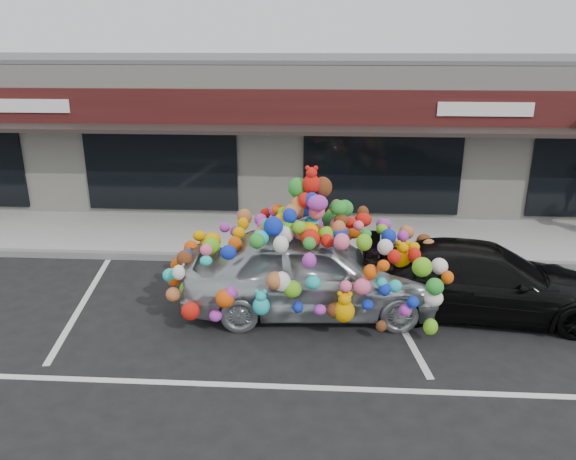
{
  "coord_description": "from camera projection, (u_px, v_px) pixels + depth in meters",
  "views": [
    {
      "loc": [
        1.38,
        -9.37,
        4.95
      ],
      "look_at": [
        0.73,
        1.4,
        1.17
      ],
      "focal_mm": 35.0,
      "sensor_mm": 36.0,
      "label": 1
    }
  ],
  "objects": [
    {
      "name": "ground",
      "position": [
        245.0,
        313.0,
        10.54
      ],
      "size": [
        90.0,
        90.0,
        0.0
      ],
      "primitive_type": "plane",
      "color": "black",
      "rests_on": "ground"
    },
    {
      "name": "shop_building",
      "position": [
        279.0,
        127.0,
        17.78
      ],
      "size": [
        24.0,
        7.2,
        4.31
      ],
      "color": "beige",
      "rests_on": "ground"
    },
    {
      "name": "sidewalk",
      "position": [
        266.0,
        236.0,
        14.28
      ],
      "size": [
        26.0,
        3.0,
        0.15
      ],
      "primitive_type": "cube",
      "color": "gray",
      "rests_on": "ground"
    },
    {
      "name": "kerb",
      "position": [
        259.0,
        259.0,
        12.87
      ],
      "size": [
        26.0,
        0.18,
        0.16
      ],
      "primitive_type": "cube",
      "color": "slate",
      "rests_on": "ground"
    },
    {
      "name": "parking_stripe_left",
      "position": [
        83.0,
        303.0,
        10.91
      ],
      "size": [
        0.73,
        4.37,
        0.01
      ],
      "primitive_type": "cube",
      "rotation": [
        0.0,
        0.0,
        0.14
      ],
      "color": "silver",
      "rests_on": "ground"
    },
    {
      "name": "parking_stripe_mid",
      "position": [
        394.0,
        312.0,
        10.57
      ],
      "size": [
        0.73,
        4.37,
        0.01
      ],
      "primitive_type": "cube",
      "rotation": [
        0.0,
        0.0,
        0.14
      ],
      "color": "silver",
      "rests_on": "ground"
    },
    {
      "name": "lane_line",
      "position": [
        359.0,
        389.0,
        8.26
      ],
      "size": [
        14.0,
        0.12,
        0.01
      ],
      "primitive_type": "cube",
      "color": "silver",
      "rests_on": "ground"
    },
    {
      "name": "toy_car",
      "position": [
        311.0,
        262.0,
        10.32
      ],
      "size": [
        3.37,
        5.08,
        2.9
      ],
      "rotation": [
        0.0,
        0.0,
        1.63
      ],
      "color": "gray",
      "rests_on": "ground"
    },
    {
      "name": "black_sedan",
      "position": [
        484.0,
        280.0,
        10.36
      ],
      "size": [
        2.28,
        4.66,
        1.3
      ],
      "primitive_type": "imported",
      "rotation": [
        0.0,
        0.0,
        1.47
      ],
      "color": "black",
      "rests_on": "ground"
    }
  ]
}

